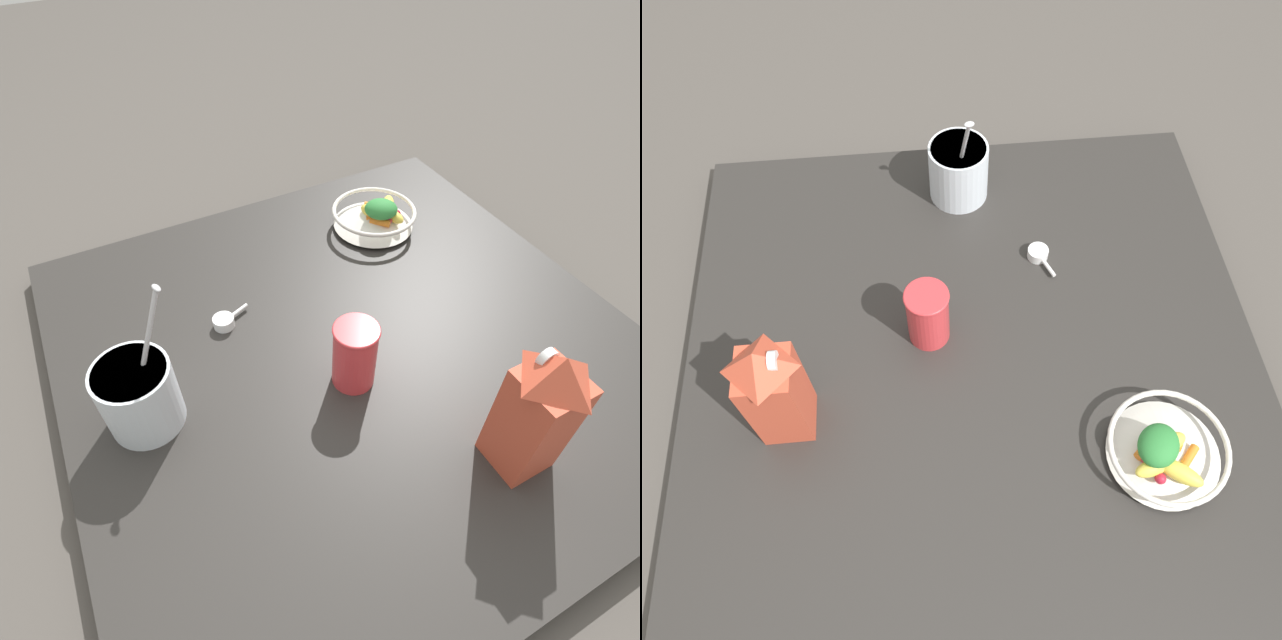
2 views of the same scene
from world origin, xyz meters
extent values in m
plane|color=#4C4742|center=(0.00, 0.00, 0.00)|extent=(6.00, 6.00, 0.00)
cube|color=#2D2B28|center=(0.00, 0.00, 0.02)|extent=(1.07, 1.07, 0.04)
cylinder|color=silver|center=(-0.24, -0.30, 0.05)|extent=(0.11, 0.11, 0.01)
cone|color=silver|center=(-0.24, -0.30, 0.07)|extent=(0.19, 0.19, 0.04)
torus|color=silver|center=(-0.24, -0.30, 0.09)|extent=(0.20, 0.20, 0.01)
ellipsoid|color=#EFD64C|center=(-0.23, -0.30, 0.09)|extent=(0.05, 0.08, 0.03)
ellipsoid|color=#EFD64C|center=(-0.27, -0.27, 0.09)|extent=(0.04, 0.07, 0.03)
ellipsoid|color=#EFD64C|center=(-0.28, -0.30, 0.09)|extent=(0.07, 0.08, 0.03)
cylinder|color=orange|center=(-0.23, -0.30, 0.08)|extent=(0.04, 0.05, 0.02)
cylinder|color=orange|center=(-0.26, -0.33, 0.08)|extent=(0.05, 0.05, 0.02)
cylinder|color=orange|center=(-0.23, -0.26, 0.08)|extent=(0.04, 0.05, 0.02)
sphere|color=red|center=(-0.27, -0.28, 0.08)|extent=(0.01, 0.01, 0.01)
sphere|color=red|center=(-0.24, -0.30, 0.08)|extent=(0.02, 0.02, 0.02)
sphere|color=red|center=(-0.25, -0.27, 0.08)|extent=(0.02, 0.02, 0.02)
sphere|color=red|center=(-0.29, -0.27, 0.08)|extent=(0.02, 0.02, 0.02)
sphere|color=red|center=(-0.25, -0.26, 0.08)|extent=(0.02, 0.02, 0.02)
ellipsoid|color=#2D7F38|center=(-0.24, -0.28, 0.11)|extent=(0.10, 0.10, 0.04)
cube|color=#CC4C33|center=(-0.11, 0.33, 0.14)|extent=(0.09, 0.09, 0.20)
pyramid|color=#CC4C33|center=(-0.11, 0.33, 0.27)|extent=(0.09, 0.09, 0.05)
cylinder|color=white|center=(-0.11, 0.31, 0.26)|extent=(0.03, 0.01, 0.03)
cylinder|color=silver|center=(0.40, -0.01, 0.11)|extent=(0.13, 0.13, 0.13)
cylinder|color=white|center=(0.40, -0.01, 0.16)|extent=(0.12, 0.12, 0.02)
cylinder|color=silver|center=(0.36, -0.02, 0.21)|extent=(0.09, 0.02, 0.19)
ellipsoid|color=silver|center=(0.32, -0.02, 0.30)|extent=(0.02, 0.02, 0.01)
cylinder|color=#DB383D|center=(0.04, 0.08, 0.11)|extent=(0.08, 0.08, 0.13)
torus|color=#DB383D|center=(0.04, 0.08, 0.17)|extent=(0.08, 0.08, 0.01)
cylinder|color=white|center=(0.21, -0.16, 0.05)|extent=(0.04, 0.04, 0.02)
cylinder|color=white|center=(0.17, -0.17, 0.05)|extent=(0.04, 0.02, 0.01)
camera|label=1|loc=(0.35, 0.54, 0.78)|focal=28.00mm
camera|label=2|loc=(-0.55, 0.08, 1.08)|focal=35.00mm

